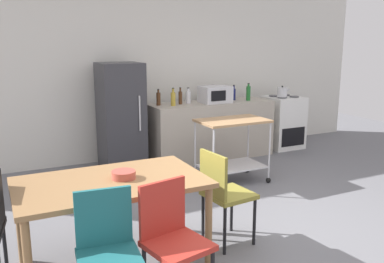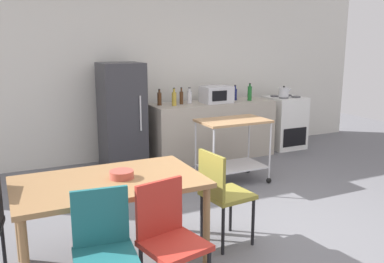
{
  "view_description": "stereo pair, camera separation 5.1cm",
  "coord_description": "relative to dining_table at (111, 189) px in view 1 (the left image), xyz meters",
  "views": [
    {
      "loc": [
        -2.26,
        -3.09,
        1.85
      ],
      "look_at": [
        -0.14,
        1.2,
        0.8
      ],
      "focal_mm": 38.75,
      "sensor_mm": 36.0,
      "label": 1
    },
    {
      "loc": [
        -2.21,
        -3.12,
        1.85
      ],
      "look_at": [
        -0.14,
        1.2,
        0.8
      ],
      "focal_mm": 38.75,
      "sensor_mm": 36.0,
      "label": 2
    }
  ],
  "objects": [
    {
      "name": "fruit_bowl",
      "position": [
        0.11,
        -0.01,
        0.11
      ],
      "size": [
        0.2,
        0.2,
        0.06
      ],
      "primitive_type": "cylinder",
      "color": "#B24C3F",
      "rests_on": "dining_table"
    },
    {
      "name": "microwave",
      "position": [
        2.37,
        2.49,
        0.36
      ],
      "size": [
        0.46,
        0.35,
        0.26
      ],
      "color": "silver",
      "rests_on": "kitchen_counter"
    },
    {
      "name": "stove_oven",
      "position": [
        3.79,
        2.57,
        -0.22
      ],
      "size": [
        0.6,
        0.61,
        0.92
      ],
      "color": "white",
      "rests_on": "ground_plane"
    },
    {
      "name": "dining_table",
      "position": [
        0.0,
        0.0,
        0.0
      ],
      "size": [
        1.5,
        0.9,
        0.75
      ],
      "color": "olive",
      "rests_on": "ground_plane"
    },
    {
      "name": "chair_olive",
      "position": [
        1.01,
        -0.08,
        -0.15
      ],
      "size": [
        0.44,
        0.44,
        0.89
      ],
      "rotation": [
        0.0,
        0.0,
        1.68
      ],
      "color": "olive",
      "rests_on": "ground_plane"
    },
    {
      "name": "bottle_sesame_oil",
      "position": [
        2.79,
        2.61,
        0.33
      ],
      "size": [
        0.06,
        0.06,
        0.25
      ],
      "color": "navy",
      "rests_on": "kitchen_counter"
    },
    {
      "name": "bottle_soy_sauce",
      "position": [
        1.96,
        2.62,
        0.33
      ],
      "size": [
        0.08,
        0.08,
        0.25
      ],
      "color": "silver",
      "rests_on": "kitchen_counter"
    },
    {
      "name": "bottle_wine",
      "position": [
        1.47,
        2.63,
        0.33
      ],
      "size": [
        0.06,
        0.06,
        0.25
      ],
      "color": "#4C2D19",
      "rests_on": "kitchen_counter"
    },
    {
      "name": "bottle_sparkling_water",
      "position": [
        1.81,
        2.59,
        0.34
      ],
      "size": [
        0.06,
        0.06,
        0.26
      ],
      "color": "#4C2D19",
      "rests_on": "kitchen_counter"
    },
    {
      "name": "ground_plane",
      "position": [
        1.44,
        -0.05,
        -0.67
      ],
      "size": [
        12.0,
        12.0,
        0.0
      ],
      "primitive_type": "plane",
      "color": "slate"
    },
    {
      "name": "bottle_soda",
      "position": [
        1.65,
        2.5,
        0.34
      ],
      "size": [
        0.07,
        0.07,
        0.27
      ],
      "color": "gold",
      "rests_on": "kitchen_counter"
    },
    {
      "name": "kitchen_counter",
      "position": [
        2.34,
        2.55,
        -0.22
      ],
      "size": [
        2.0,
        0.64,
        0.9
      ],
      "primitive_type": "cube",
      "color": "#A89E8E",
      "rests_on": "ground_plane"
    },
    {
      "name": "chair_teal",
      "position": [
        -0.22,
        -0.66,
        -0.15
      ],
      "size": [
        0.44,
        0.44,
        0.89
      ],
      "rotation": [
        0.0,
        0.0,
        -0.11
      ],
      "color": "#1E666B",
      "rests_on": "ground_plane"
    },
    {
      "name": "refrigerator",
      "position": [
        0.89,
        2.65,
        0.1
      ],
      "size": [
        0.6,
        0.63,
        1.55
      ],
      "color": "#333338",
      "rests_on": "ground_plane"
    },
    {
      "name": "back_wall",
      "position": [
        1.44,
        3.15,
        0.78
      ],
      "size": [
        8.4,
        0.12,
        2.9
      ],
      "primitive_type": "cube",
      "color": "silver",
      "rests_on": "ground_plane"
    },
    {
      "name": "kettle",
      "position": [
        3.67,
        2.47,
        0.33
      ],
      "size": [
        0.24,
        0.17,
        0.19
      ],
      "color": "silver",
      "rests_on": "stove_oven"
    },
    {
      "name": "chair_red",
      "position": [
        0.24,
        -0.69,
        -0.15
      ],
      "size": [
        0.48,
        0.48,
        0.89
      ],
      "rotation": [
        0.0,
        0.0,
        0.22
      ],
      "color": "#B72D23",
      "rests_on": "ground_plane"
    },
    {
      "name": "bottle_olive_oil",
      "position": [
        2.98,
        2.47,
        0.35
      ],
      "size": [
        0.07,
        0.07,
        0.28
      ],
      "color": "#1E6628",
      "rests_on": "kitchen_counter"
    },
    {
      "name": "kitchen_cart",
      "position": [
        2.0,
        1.36,
        -0.1
      ],
      "size": [
        0.91,
        0.57,
        0.85
      ],
      "color": "#A37A51",
      "rests_on": "ground_plane"
    }
  ]
}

